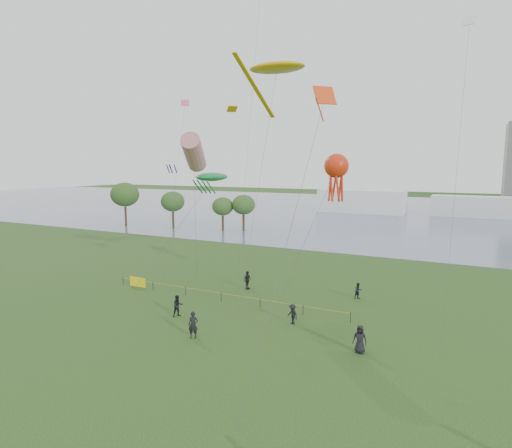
% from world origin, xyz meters
% --- Properties ---
extents(ground_plane, '(400.00, 400.00, 0.00)m').
position_xyz_m(ground_plane, '(0.00, 0.00, 0.00)').
color(ground_plane, '#1C3912').
extents(lake, '(400.00, 120.00, 0.08)m').
position_xyz_m(lake, '(0.00, 100.00, 0.02)').
color(lake, slate).
rests_on(lake, ground_plane).
extents(pavilion_left, '(22.00, 8.00, 6.00)m').
position_xyz_m(pavilion_left, '(-12.00, 95.00, 3.00)').
color(pavilion_left, white).
rests_on(pavilion_left, ground_plane).
extents(pavilion_right, '(18.00, 7.00, 5.00)m').
position_xyz_m(pavilion_right, '(14.00, 98.00, 2.50)').
color(pavilion_right, silver).
rests_on(pavilion_right, ground_plane).
extents(trees, '(29.55, 10.62, 8.97)m').
position_xyz_m(trees, '(-38.53, 49.19, 5.66)').
color(trees, '#332417').
rests_on(trees, ground_plane).
extents(fence, '(24.07, 0.07, 1.05)m').
position_xyz_m(fence, '(-11.79, 14.08, 0.55)').
color(fence, black).
rests_on(fence, ground_plane).
extents(spectator_a, '(1.03, 1.09, 1.79)m').
position_xyz_m(spectator_a, '(-6.75, 9.05, 0.89)').
color(spectator_a, black).
rests_on(spectator_a, ground_plane).
extents(spectator_b, '(1.20, 1.01, 1.61)m').
position_xyz_m(spectator_b, '(2.34, 11.72, 0.80)').
color(spectator_b, black).
rests_on(spectator_b, ground_plane).
extents(spectator_c, '(0.63, 1.15, 1.87)m').
position_xyz_m(spectator_c, '(-5.36, 18.57, 0.93)').
color(spectator_c, black).
rests_on(spectator_c, ground_plane).
extents(spectator_d, '(0.93, 0.62, 1.89)m').
position_xyz_m(spectator_d, '(8.28, 8.93, 0.95)').
color(spectator_d, black).
rests_on(spectator_d, ground_plane).
extents(spectator_f, '(0.84, 0.71, 1.96)m').
position_xyz_m(spectator_f, '(-2.98, 5.90, 0.98)').
color(spectator_f, black).
rests_on(spectator_f, ground_plane).
extents(spectator_g, '(0.94, 0.95, 1.55)m').
position_xyz_m(spectator_g, '(5.37, 20.47, 0.77)').
color(spectator_g, black).
rests_on(spectator_g, ground_plane).
extents(kite_stingray, '(5.30, 10.13, 21.45)m').
position_xyz_m(kite_stingray, '(-2.01, 17.91, 20.97)').
color(kite_stingray, '#3F3F42').
extents(kite_windsock, '(4.31, 5.20, 15.58)m').
position_xyz_m(kite_windsock, '(-10.64, 17.23, 13.62)').
color(kite_windsock, '#3F3F42').
extents(kite_creature, '(5.85, 10.10, 11.62)m').
position_xyz_m(kite_creature, '(-10.91, 20.89, 11.13)').
color(kite_creature, '#3F3F42').
extents(kite_octopus, '(4.81, 5.39, 13.32)m').
position_xyz_m(kite_octopus, '(4.35, 15.83, 12.23)').
color(kite_octopus, '#3F3F42').
extents(kite_delta, '(1.51, 11.57, 17.41)m').
position_xyz_m(kite_delta, '(5.55, 8.10, 15.89)').
color(kite_delta, '#3F3F42').
extents(small_kites, '(29.16, 5.51, 12.92)m').
position_xyz_m(small_kites, '(-2.41, 20.76, 24.50)').
color(small_kites, '#E5598C').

